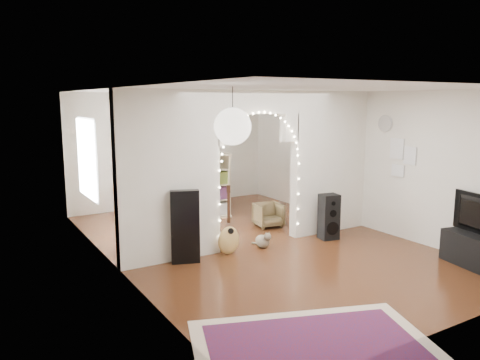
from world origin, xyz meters
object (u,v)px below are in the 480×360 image
acoustic_guitar (229,229)px  bookcase (200,186)px  floor_speaker (329,217)px  dining_table (153,187)px  media_console (474,251)px  dining_chair_right (268,215)px  dining_chair_left (181,223)px

acoustic_guitar → bookcase: bearing=99.0°
floor_speaker → dining_table: 3.84m
floor_speaker → media_console: (0.91, -2.27, -0.17)m
dining_chair_right → floor_speaker: bearing=-60.7°
bookcase → acoustic_guitar: bearing=-92.0°
acoustic_guitar → dining_chair_right: size_ratio=1.87×
dining_table → bookcase: bearing=-28.3°
dining_table → dining_chair_left: size_ratio=2.15×
acoustic_guitar → dining_chair_left: size_ratio=1.75×
bookcase → media_console: bearing=-51.9°
dining_chair_left → dining_chair_right: dining_chair_left is taller
media_console → dining_chair_left: (-3.18, 3.81, 0.01)m
floor_speaker → dining_table: bearing=136.0°
dining_table → floor_speaker: bearing=-54.0°
media_console → dining_table: dining_table is taller
floor_speaker → dining_chair_left: (-2.28, 1.54, -0.16)m
bookcase → floor_speaker: bearing=-49.7°
acoustic_guitar → dining_chair_right: (1.56, 1.09, -0.19)m
acoustic_guitar → media_console: 3.82m
acoustic_guitar → media_console: (2.92, -2.46, -0.18)m
acoustic_guitar → dining_table: acoustic_guitar is taller
floor_speaker → dining_chair_right: 1.37m
dining_chair_right → dining_table: bearing=143.3°
media_console → bookcase: bearing=125.8°
media_console → bookcase: (-2.24, 4.91, 0.45)m
acoustic_guitar → dining_chair_left: acoustic_guitar is taller
bookcase → dining_chair_right: bookcase is taller
dining_chair_left → dining_chair_right: 1.84m
floor_speaker → bookcase: (-1.33, 2.64, 0.28)m
acoustic_guitar → dining_table: size_ratio=0.82×
dining_table → dining_chair_left: (-0.06, -1.59, -0.43)m
floor_speaker → dining_chair_right: floor_speaker is taller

